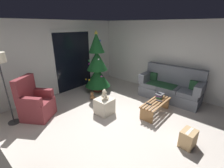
{
  "coord_description": "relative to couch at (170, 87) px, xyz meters",
  "views": [
    {
      "loc": [
        -2.55,
        -1.9,
        2.35
      ],
      "look_at": [
        0.4,
        0.7,
        0.85
      ],
      "focal_mm": 25.1,
      "sensor_mm": 36.0,
      "label": 1
    }
  ],
  "objects": [
    {
      "name": "ground_plane",
      "position": [
        -2.32,
        0.18,
        -0.4
      ],
      "size": [
        7.0,
        7.0,
        0.0
      ],
      "primitive_type": "plane",
      "color": "#BCB2A8"
    },
    {
      "name": "wall_back",
      "position": [
        -2.32,
        3.24,
        0.85
      ],
      "size": [
        5.72,
        0.12,
        2.5
      ],
      "primitive_type": "cube",
      "color": "silver",
      "rests_on": "ground"
    },
    {
      "name": "wall_right",
      "position": [
        0.54,
        0.18,
        0.85
      ],
      "size": [
        0.12,
        6.0,
        2.5
      ],
      "primitive_type": "cube",
      "color": "silver",
      "rests_on": "ground"
    },
    {
      "name": "patio_door_frame",
      "position": [
        -1.49,
        3.17,
        0.7
      ],
      "size": [
        1.6,
        0.02,
        2.2
      ],
      "primitive_type": "cube",
      "color": "silver",
      "rests_on": "ground"
    },
    {
      "name": "patio_door_glass",
      "position": [
        -1.49,
        3.15,
        0.65
      ],
      "size": [
        1.5,
        0.02,
        2.1
      ],
      "primitive_type": "cube",
      "color": "black",
      "rests_on": "ground"
    },
    {
      "name": "couch",
      "position": [
        0.0,
        0.0,
        0.0
      ],
      "size": [
        0.83,
        1.96,
        1.08
      ],
      "color": "slate",
      "rests_on": "ground"
    },
    {
      "name": "coffee_table",
      "position": [
        -1.2,
        -0.09,
        -0.15
      ],
      "size": [
        1.1,
        0.4,
        0.36
      ],
      "color": "olive",
      "rests_on": "ground"
    },
    {
      "name": "remote_graphite",
      "position": [
        -1.1,
        -0.14,
        -0.03
      ],
      "size": [
        0.05,
        0.16,
        0.02
      ],
      "primitive_type": "cube",
      "rotation": [
        0.0,
        0.0,
        3.18
      ],
      "color": "#333338",
      "rests_on": "coffee_table"
    },
    {
      "name": "remote_black",
      "position": [
        -1.45,
        -0.01,
        -0.03
      ],
      "size": [
        0.05,
        0.16,
        0.02
      ],
      "primitive_type": "cube",
      "rotation": [
        0.0,
        0.0,
        3.1
      ],
      "color": "black",
      "rests_on": "coffee_table"
    },
    {
      "name": "book_stack",
      "position": [
        -0.87,
        -0.04,
        0.02
      ],
      "size": [
        0.28,
        0.22,
        0.11
      ],
      "color": "#337042",
      "rests_on": "coffee_table"
    },
    {
      "name": "cell_phone",
      "position": [
        -0.86,
        -0.01,
        0.08
      ],
      "size": [
        0.1,
        0.15,
        0.01
      ],
      "primitive_type": "cube",
      "rotation": [
        0.0,
        0.0,
        -0.19
      ],
      "color": "black",
      "rests_on": "book_stack"
    },
    {
      "name": "christmas_tree",
      "position": [
        -1.14,
        2.27,
        0.56
      ],
      "size": [
        0.93,
        0.93,
        2.18
      ],
      "color": "#4C1E19",
      "rests_on": "ground"
    },
    {
      "name": "armchair",
      "position": [
        -3.46,
        2.21,
        0.0
      ],
      "size": [
        0.95,
        0.95,
        1.13
      ],
      "color": "maroon",
      "rests_on": "ground"
    },
    {
      "name": "ottoman",
      "position": [
        -2.12,
        0.99,
        -0.18
      ],
      "size": [
        0.44,
        0.44,
        0.44
      ],
      "primitive_type": "cube",
      "color": "beige",
      "rests_on": "ground"
    },
    {
      "name": "teddy_bear_cream",
      "position": [
        -2.11,
        0.98,
        0.16
      ],
      "size": [
        0.21,
        0.22,
        0.29
      ],
      "color": "beige",
      "rests_on": "ottoman"
    },
    {
      "name": "teddy_bear_chestnut_by_tree",
      "position": [
        -1.78,
        1.88,
        -0.28
      ],
      "size": [
        0.2,
        0.2,
        0.29
      ],
      "color": "brown",
      "rests_on": "ground"
    },
    {
      "name": "cardboard_box_taped_mid_floor",
      "position": [
        -1.91,
        -1.18,
        -0.22
      ],
      "size": [
        0.36,
        0.29,
        0.36
      ],
      "color": "tan",
      "rests_on": "ground"
    }
  ]
}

